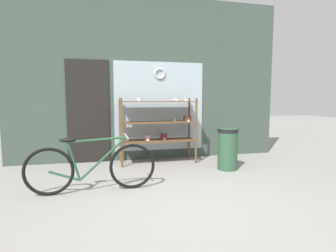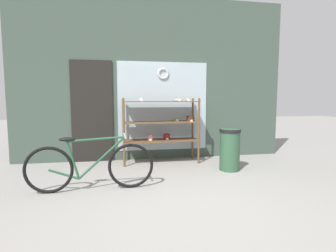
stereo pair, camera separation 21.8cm
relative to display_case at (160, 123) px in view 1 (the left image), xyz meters
The scene contains 5 objects.
ground_plane 2.37m from the display_case, 93.46° to the right, with size 30.00×30.00×0.00m, color gray.
storefront_facade 0.97m from the display_case, 113.33° to the left, with size 5.85×0.13×3.47m.
display_case is the anchor object (origin of this frame).
bicycle 2.03m from the display_case, 130.60° to the right, with size 1.79×0.46×0.79m.
trash_bin 1.45m from the display_case, 37.06° to the right, with size 0.38×0.38×0.77m.
Camera 1 is at (-0.93, -3.03, 1.31)m, focal length 28.00 mm.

